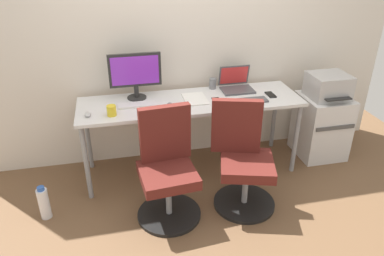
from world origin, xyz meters
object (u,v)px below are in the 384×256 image
Objects in this scene: office_chair_right at (243,161)px; printer at (328,86)px; water_bottle_on_floor at (44,203)px; coffee_mug at (112,111)px; side_cabinet at (321,126)px; open_laptop at (236,84)px; desktop_monitor at (135,73)px; office_chair_left at (167,170)px.

office_chair_right is 1.30m from printer.
water_bottle_on_floor is 3.37× the size of coffee_mug.
water_bottle_on_floor is at bearing -170.79° from side_cabinet.
coffee_mug is (-1.23, -0.35, -0.01)m from open_laptop.
side_cabinet is at bearing 9.21° from water_bottle_on_floor.
open_laptop is at bearing 168.63° from printer.
office_chair_right is at bearing -151.43° from printer.
coffee_mug is (-0.24, -0.34, -0.20)m from desktop_monitor.
office_chair_left is 1.88m from printer.
desktop_monitor is at bearing 174.91° from side_cabinet.
desktop_monitor is 5.22× the size of coffee_mug.
side_cabinet is (1.10, 0.60, -0.09)m from office_chair_right.
side_cabinet reaches higher than water_bottle_on_floor.
side_cabinet is 2.20m from coffee_mug.
desktop_monitor is at bearing 136.39° from office_chair_right.
printer is at bearing 28.57° from office_chair_right.
desktop_monitor is at bearing 54.21° from coffee_mug.
water_bottle_on_floor is (-1.68, 0.15, -0.28)m from office_chair_right.
printer is (1.10, 0.60, 0.36)m from office_chair_right.
water_bottle_on_floor is 1.00× the size of open_laptop.
office_chair_right is 0.89m from open_laptop.
desktop_monitor reaches higher than water_bottle_on_floor.
water_bottle_on_floor is at bearing -170.80° from printer.
open_laptop is (-0.91, 0.18, 0.03)m from printer.
printer is 1.29× the size of water_bottle_on_floor.
coffee_mug is at bearing 132.90° from office_chair_left.
side_cabinet is 1.05m from open_laptop.
side_cabinet is 0.45m from printer.
water_bottle_on_floor is at bearing 174.95° from office_chair_right.
open_laptop is (0.99, 0.01, -0.19)m from desktop_monitor.
printer is at bearing -11.37° from open_laptop.
open_laptop reaches higher than side_cabinet.
office_chair_left is at bearing 179.80° from office_chair_right.
coffee_mug reaches higher than side_cabinet.
coffee_mug is (0.63, 0.28, 0.66)m from water_bottle_on_floor.
open_laptop is (1.86, 0.63, 0.67)m from water_bottle_on_floor.
water_bottle_on_floor is 1.37m from desktop_monitor.
open_laptop is 3.37× the size of coffee_mug.
printer is 2.88m from water_bottle_on_floor.
office_chair_right is 3.03× the size of open_laptop.
side_cabinet is at bearing 18.83° from office_chair_left.
office_chair_left is 3.03× the size of open_laptop.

